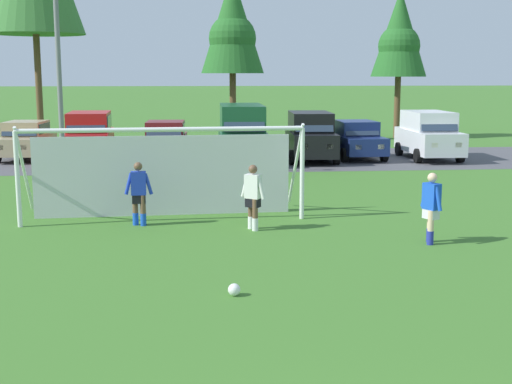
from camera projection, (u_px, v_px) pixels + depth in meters
The scene contains 17 objects.
ground_plane at pixel (267, 209), 20.09m from camera, with size 400.00×400.00×0.00m, color #3D7028.
parking_lot_strip at pixel (238, 160), 31.64m from camera, with size 52.00×8.40×0.01m, color #4C4C51.
soccer_ball at pixel (234, 290), 12.27m from camera, with size 0.22×0.22×0.22m.
soccer_goal at pixel (163, 170), 18.85m from camera, with size 7.50×2.28×2.57m.
player_striker_near at pixel (431, 208), 15.94m from camera, with size 0.38×0.73×1.64m.
player_midfield_center at pixel (139, 194), 17.85m from camera, with size 0.74×0.26×1.64m.
player_defender_far at pixel (253, 197), 17.34m from camera, with size 0.60×0.56×1.64m.
parked_car_slot_far_left at pixel (26, 140), 31.73m from camera, with size 2.24×4.30×1.72m.
parked_car_slot_left at pixel (90, 136), 31.16m from camera, with size 2.29×4.68×2.16m.
parked_car_slot_center_left at pixel (166, 140), 31.76m from camera, with size 2.17×4.27×1.72m.
parked_car_slot_center at pixel (242, 132), 30.42m from camera, with size 2.28×4.84×2.52m.
parked_car_slot_center_right at pixel (311, 136), 31.17m from camera, with size 2.33×4.70×2.16m.
parked_car_slot_right at pixel (357, 139), 31.97m from camera, with size 2.16×4.27×1.72m.
parked_car_slot_far_right at pixel (429, 135), 31.78m from camera, with size 2.17×4.62×2.16m.
tree_mid_left at pixel (232, 27), 38.28m from camera, with size 3.48×3.48×9.29m.
tree_center_back at pixel (399, 36), 41.49m from camera, with size 3.31×3.31×8.82m.
street_lamp at pixel (64, 76), 25.23m from camera, with size 2.00×0.32×7.23m.
Camera 1 is at (-2.19, -4.60, 3.86)m, focal length 49.02 mm.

